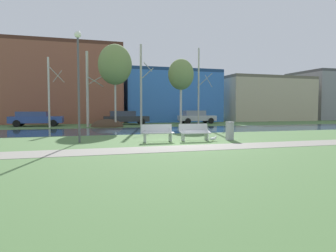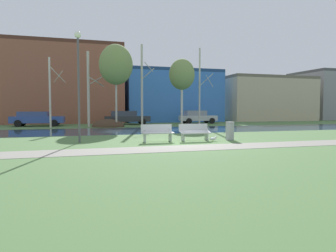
{
  "view_description": "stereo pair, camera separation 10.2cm",
  "coord_description": "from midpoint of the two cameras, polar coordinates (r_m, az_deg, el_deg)",
  "views": [
    {
      "loc": [
        -4.84,
        -13.84,
        1.64
      ],
      "look_at": [
        -0.3,
        1.16,
        0.76
      ],
      "focal_mm": 32.32,
      "sensor_mm": 36.0,
      "label": 1
    },
    {
      "loc": [
        -4.75,
        -13.87,
        1.64
      ],
      "look_at": [
        -0.3,
        1.16,
        0.76
      ],
      "focal_mm": 32.32,
      "sensor_mm": 36.0,
      "label": 2
    }
  ],
  "objects": [
    {
      "name": "ground_plane",
      "position": [
        24.38,
        -5.47,
        -0.64
      ],
      "size": [
        120.0,
        120.0,
        0.0
      ],
      "primitive_type": "plane",
      "color": "#4C703D"
    },
    {
      "name": "soil_mound",
      "position": [
        28.3,
        -11.49,
        -0.16
      ],
      "size": [
        2.96,
        2.64,
        1.45
      ],
      "primitive_type": "ellipsoid",
      "color": "#423021",
      "rests_on": "ground"
    },
    {
      "name": "birch_left",
      "position": [
        28.53,
        -14.97,
        6.8
      ],
      "size": [
        1.55,
        2.71,
        6.85
      ],
      "color": "#BCB7A8",
      "rests_on": "ground"
    },
    {
      "name": "streetlamp",
      "position": [
        15.4,
        -16.74,
        10.32
      ],
      "size": [
        0.32,
        0.32,
        5.36
      ],
      "color": "#4C4C51",
      "rests_on": "ground"
    },
    {
      "name": "birch_center",
      "position": [
        28.34,
        -5.15,
        7.72
      ],
      "size": [
        1.27,
        2.2,
        7.6
      ],
      "color": "#BCB7A8",
      "rests_on": "ground"
    },
    {
      "name": "paved_path_strip",
      "position": [
        12.85,
        5.22,
        -4.09
      ],
      "size": [
        60.0,
        1.89,
        0.01
      ],
      "primitive_type": "cube",
      "color": "gray",
      "rests_on": "ground"
    },
    {
      "name": "building_brick_low",
      "position": [
        39.07,
        -19.28,
        7.4
      ],
      "size": [
        13.43,
        8.71,
        9.21
      ],
      "color": "brown",
      "rests_on": "ground"
    },
    {
      "name": "trash_bin",
      "position": [
        16.27,
        11.4,
        -0.86
      ],
      "size": [
        0.47,
        0.47,
        0.96
      ],
      "color": "#999B9E",
      "rests_on": "ground"
    },
    {
      "name": "seagull",
      "position": [
        15.57,
        8.33,
        -2.36
      ],
      "size": [
        0.43,
        0.16,
        0.26
      ],
      "color": "white",
      "rests_on": "ground"
    },
    {
      "name": "parked_hatch_third_silver",
      "position": [
        34.52,
        5.22,
        1.77
      ],
      "size": [
        4.2,
        2.25,
        1.47
      ],
      "color": "#B2B5BC",
      "rests_on": "ground"
    },
    {
      "name": "birch_right",
      "position": [
        30.14,
        5.8,
        7.4
      ],
      "size": [
        1.51,
        2.8,
        7.61
      ],
      "color": "#BCB7A8",
      "rests_on": "ground"
    },
    {
      "name": "parked_van_nearest_blue",
      "position": [
        31.32,
        -23.77,
        1.33
      ],
      "size": [
        4.86,
        2.2,
        1.4
      ],
      "color": "#2D4793",
      "rests_on": "ground"
    },
    {
      "name": "parked_sedan_second_dark",
      "position": [
        32.26,
        -8.18,
        1.62
      ],
      "size": [
        4.81,
        2.15,
        1.43
      ],
      "color": "#282B30",
      "rests_on": "ground"
    },
    {
      "name": "building_beige_block",
      "position": [
        45.34,
        17.67,
        4.88
      ],
      "size": [
        12.8,
        6.5,
        6.14
      ],
      "color": "#BCAD8E",
      "rests_on": "ground"
    },
    {
      "name": "river_band",
      "position": [
        23.32,
        -4.94,
        -0.81
      ],
      "size": [
        80.0,
        7.22,
        0.01
      ],
      "primitive_type": "cube",
      "color": "#33516B",
      "rests_on": "ground"
    },
    {
      "name": "bench_right",
      "position": [
        15.69,
        4.85,
        -1.05
      ],
      "size": [
        1.6,
        0.57,
        0.87
      ],
      "color": "#B2B5B7",
      "rests_on": "ground"
    },
    {
      "name": "birch_far_left",
      "position": [
        28.48,
        -21.57,
        6.09
      ],
      "size": [
        1.42,
        2.43,
        6.15
      ],
      "color": "beige",
      "rests_on": "ground"
    },
    {
      "name": "birch_center_left",
      "position": [
        27.85,
        -10.07,
        11.32
      ],
      "size": [
        2.99,
        2.99,
        7.39
      ],
      "color": "#BCB7A8",
      "rests_on": "ground"
    },
    {
      "name": "building_grey_warehouse",
      "position": [
        55.31,
        28.24,
        5.01
      ],
      "size": [
        11.29,
        8.19,
        7.48
      ],
      "color": "gray",
      "rests_on": "ground"
    },
    {
      "name": "building_blue_store",
      "position": [
        40.72,
        0.11,
        5.63
      ],
      "size": [
        12.34,
        7.72,
        6.7
      ],
      "color": "#3870C6",
      "rests_on": "ground"
    },
    {
      "name": "bench_left",
      "position": [
        15.07,
        -2.2,
        -1.21
      ],
      "size": [
        1.6,
        0.57,
        0.87
      ],
      "color": "#B2B5B7",
      "rests_on": "ground"
    },
    {
      "name": "birch_center_right",
      "position": [
        29.51,
        2.36,
        9.65
      ],
      "size": [
        2.47,
        2.47,
        6.45
      ],
      "color": "beige",
      "rests_on": "ground"
    }
  ]
}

